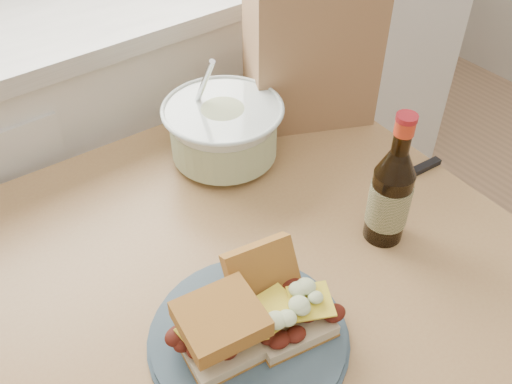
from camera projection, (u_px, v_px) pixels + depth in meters
cabinet_run at (115, 141)px, 1.67m from camera, size 2.50×0.64×0.94m
dining_table at (259, 294)px, 1.06m from camera, size 0.93×0.93×0.74m
plate at (249, 336)px, 0.85m from camera, size 0.29×0.29×0.02m
sandwich_left at (221, 330)px, 0.80m from camera, size 0.13×0.12×0.08m
sandwich_right at (279, 300)px, 0.85m from camera, size 0.13×0.18×0.10m
coleslaw_bowl at (224, 133)px, 1.15m from camera, size 0.24×0.24×0.24m
beer_bottle at (390, 194)px, 0.96m from camera, size 0.07×0.07×0.26m
knife at (418, 170)px, 1.15m from camera, size 0.18×0.03×0.01m
paper_bag at (311, 42)px, 1.20m from camera, size 0.31×0.27×0.34m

